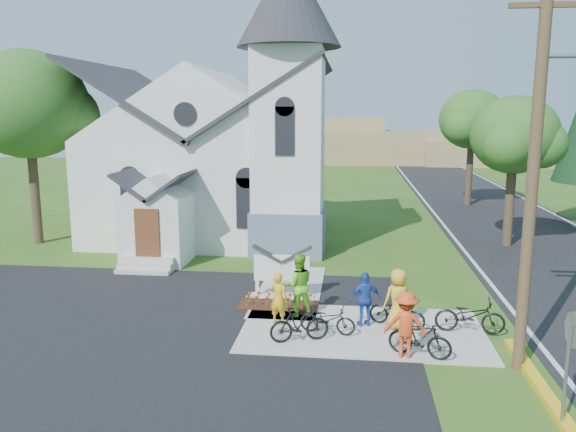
# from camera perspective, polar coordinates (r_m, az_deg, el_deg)

# --- Properties ---
(ground) EXTENTS (120.00, 120.00, 0.00)m
(ground) POSITION_cam_1_polar(r_m,az_deg,el_deg) (16.36, 2.20, -12.03)
(ground) COLOR #2E5A19
(ground) RESTS_ON ground
(parking_lot) EXTENTS (20.00, 16.00, 0.02)m
(parking_lot) POSITION_cam_1_polar(r_m,az_deg,el_deg) (16.61, -23.89, -12.58)
(parking_lot) COLOR black
(parking_lot) RESTS_ON ground
(road) EXTENTS (8.00, 90.00, 0.02)m
(road) POSITION_cam_1_polar(r_m,az_deg,el_deg) (31.98, 22.57, -1.61)
(road) COLOR black
(road) RESTS_ON ground
(sidewalk) EXTENTS (7.00, 4.00, 0.05)m
(sidewalk) POSITION_cam_1_polar(r_m,az_deg,el_deg) (16.78, 7.56, -11.44)
(sidewalk) COLOR #ABA69A
(sidewalk) RESTS_ON ground
(church) EXTENTS (12.35, 12.00, 13.00)m
(church) POSITION_cam_1_polar(r_m,az_deg,el_deg) (28.35, -6.95, 8.35)
(church) COLOR white
(church) RESTS_ON ground
(church_sign) EXTENTS (2.20, 0.40, 1.70)m
(church_sign) POSITION_cam_1_polar(r_m,az_deg,el_deg) (19.15, -0.63, -5.39)
(church_sign) COLOR #ABA69A
(church_sign) RESTS_ON ground
(flower_bed) EXTENTS (2.60, 1.10, 0.07)m
(flower_bed) POSITION_cam_1_polar(r_m,az_deg,el_deg) (18.60, -0.98, -9.08)
(flower_bed) COLOR #36180E
(flower_bed) RESTS_ON ground
(utility_pole) EXTENTS (3.45, 0.28, 10.00)m
(utility_pole) POSITION_cam_1_polar(r_m,az_deg,el_deg) (14.25, 24.04, 6.12)
(utility_pole) COLOR #493724
(utility_pole) RESTS_ON ground
(stop_sign) EXTENTS (0.11, 0.76, 2.48)m
(stop_sign) POSITION_cam_1_polar(r_m,az_deg,el_deg) (12.53, 26.80, -11.66)
(stop_sign) COLOR gray
(stop_sign) RESTS_ON ground
(tree_lot_corner) EXTENTS (5.60, 5.60, 9.15)m
(tree_lot_corner) POSITION_cam_1_polar(r_m,az_deg,el_deg) (29.28, -24.93, 10.19)
(tree_lot_corner) COLOR #35261D
(tree_lot_corner) RESTS_ON ground
(tree_road_near) EXTENTS (4.00, 4.00, 7.05)m
(tree_road_near) POSITION_cam_1_polar(r_m,az_deg,el_deg) (28.08, 22.01, 7.57)
(tree_road_near) COLOR #35261D
(tree_road_near) RESTS_ON ground
(tree_road_mid) EXTENTS (4.40, 4.40, 7.80)m
(tree_road_mid) POSITION_cam_1_polar(r_m,az_deg,el_deg) (39.87, 18.22, 9.27)
(tree_road_mid) COLOR #35261D
(tree_road_mid) RESTS_ON ground
(distant_hills) EXTENTS (61.00, 10.00, 5.60)m
(distant_hills) POSITION_cam_1_polar(r_m,az_deg,el_deg) (71.56, 8.42, 7.10)
(distant_hills) COLOR olive
(distant_hills) RESTS_ON ground
(cyclist_0) EXTENTS (0.65, 0.51, 1.56)m
(cyclist_0) POSITION_cam_1_polar(r_m,az_deg,el_deg) (16.83, -0.99, -8.35)
(cyclist_0) COLOR gold
(cyclist_0) RESTS_ON sidewalk
(bike_0) EXTENTS (1.68, 0.84, 0.84)m
(bike_0) POSITION_cam_1_polar(r_m,az_deg,el_deg) (16.25, 4.03, -10.43)
(bike_0) COLOR black
(bike_0) RESTS_ON sidewalk
(cyclist_1) EXTENTS (1.12, 0.98, 1.96)m
(cyclist_1) POSITION_cam_1_polar(r_m,az_deg,el_deg) (17.40, 1.04, -7.02)
(cyclist_1) COLOR #65C324
(cyclist_1) RESTS_ON sidewalk
(bike_1) EXTENTS (1.73, 0.98, 1.00)m
(bike_1) POSITION_cam_1_polar(r_m,az_deg,el_deg) (15.65, 1.16, -10.93)
(bike_1) COLOR black
(bike_1) RESTS_ON sidewalk
(cyclist_2) EXTENTS (1.03, 0.69, 1.63)m
(cyclist_2) POSITION_cam_1_polar(r_m,az_deg,el_deg) (16.81, 7.85, -8.36)
(cyclist_2) COLOR #2243AD
(cyclist_2) RESTS_ON sidewalk
(bike_2) EXTENTS (1.81, 1.23, 0.90)m
(bike_2) POSITION_cam_1_polar(r_m,az_deg,el_deg) (17.00, 11.02, -9.55)
(bike_2) COLOR black
(bike_2) RESTS_ON sidewalk
(cyclist_3) EXTENTS (1.19, 0.77, 1.74)m
(cyclist_3) POSITION_cam_1_polar(r_m,az_deg,el_deg) (14.94, 11.89, -10.71)
(cyclist_3) COLOR #DE4618
(cyclist_3) RESTS_ON sidewalk
(bike_3) EXTENTS (1.71, 0.98, 0.99)m
(bike_3) POSITION_cam_1_polar(r_m,az_deg,el_deg) (15.13, 13.24, -12.01)
(bike_3) COLOR black
(bike_3) RESTS_ON sidewalk
(cyclist_4) EXTENTS (1.02, 0.85, 1.79)m
(cyclist_4) POSITION_cam_1_polar(r_m,az_deg,el_deg) (16.73, 11.11, -8.26)
(cyclist_4) COLOR gold
(cyclist_4) RESTS_ON sidewalk
(bike_4) EXTENTS (1.99, 0.87, 1.02)m
(bike_4) POSITION_cam_1_polar(r_m,az_deg,el_deg) (17.04, 18.00, -9.61)
(bike_4) COLOR black
(bike_4) RESTS_ON sidewalk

